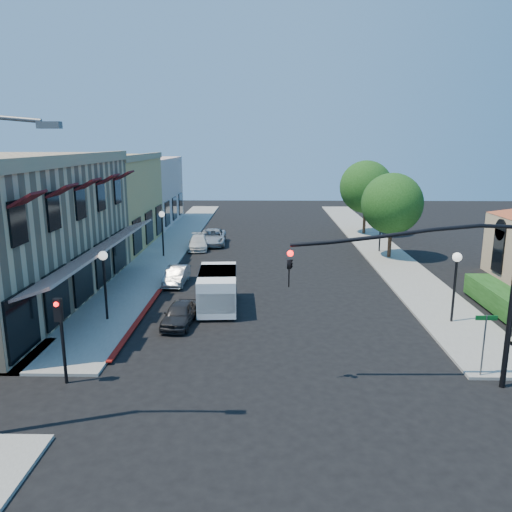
{
  "coord_description": "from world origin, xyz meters",
  "views": [
    {
      "loc": [
        -0.66,
        -15.3,
        8.74
      ],
      "look_at": [
        -1.16,
        11.31,
        2.6
      ],
      "focal_mm": 35.0,
      "sensor_mm": 36.0,
      "label": 1
    }
  ],
  "objects_px": {
    "street_tree_b": "(366,187)",
    "street_name_sign": "(485,336)",
    "parked_car_c": "(198,243)",
    "lamppost_left_near": "(104,268)",
    "lamppost_left_far": "(162,222)",
    "parked_car_d": "(213,237)",
    "street_tree_a": "(392,204)",
    "secondary_signal": "(60,325)",
    "lamppost_right_near": "(456,270)",
    "signal_mast_arm": "(453,279)",
    "white_van": "(218,287)",
    "parked_car_b": "(176,276)",
    "lamppost_right_far": "(381,219)",
    "parked_car_a": "(180,314)"
  },
  "relations": [
    {
      "from": "street_tree_b",
      "to": "street_name_sign",
      "type": "relative_size",
      "value": 2.81
    },
    {
      "from": "lamppost_right_near",
      "to": "parked_car_b",
      "type": "height_order",
      "value": "lamppost_right_near"
    },
    {
      "from": "lamppost_right_far",
      "to": "parked_car_a",
      "type": "height_order",
      "value": "lamppost_right_far"
    },
    {
      "from": "lamppost_left_near",
      "to": "parked_car_a",
      "type": "xyz_separation_m",
      "value": [
        3.7,
        -0.43,
        -2.17
      ]
    },
    {
      "from": "signal_mast_arm",
      "to": "lamppost_left_far",
      "type": "distance_m",
      "value": 25.07
    },
    {
      "from": "parked_car_a",
      "to": "street_tree_a",
      "type": "bearing_deg",
      "value": 51.57
    },
    {
      "from": "lamppost_right_far",
      "to": "parked_car_a",
      "type": "bearing_deg",
      "value": -128.99
    },
    {
      "from": "street_name_sign",
      "to": "lamppost_right_near",
      "type": "height_order",
      "value": "lamppost_right_near"
    },
    {
      "from": "parked_car_d",
      "to": "white_van",
      "type": "bearing_deg",
      "value": -85.33
    },
    {
      "from": "lamppost_right_far",
      "to": "parked_car_b",
      "type": "relative_size",
      "value": 1.06
    },
    {
      "from": "street_tree_a",
      "to": "parked_car_c",
      "type": "height_order",
      "value": "street_tree_a"
    },
    {
      "from": "street_tree_b",
      "to": "parked_car_c",
      "type": "xyz_separation_m",
      "value": [
        -15.0,
        -7.0,
        -3.99
      ]
    },
    {
      "from": "parked_car_b",
      "to": "lamppost_left_near",
      "type": "bearing_deg",
      "value": -107.04
    },
    {
      "from": "white_van",
      "to": "parked_car_d",
      "type": "height_order",
      "value": "white_van"
    },
    {
      "from": "lamppost_right_near",
      "to": "parked_car_d",
      "type": "bearing_deg",
      "value": 125.83
    },
    {
      "from": "white_van",
      "to": "secondary_signal",
      "type": "bearing_deg",
      "value": -119.09
    },
    {
      "from": "lamppost_right_near",
      "to": "parked_car_a",
      "type": "relative_size",
      "value": 1.07
    },
    {
      "from": "lamppost_right_near",
      "to": "parked_car_a",
      "type": "xyz_separation_m",
      "value": [
        -13.3,
        -0.43,
        -2.17
      ]
    },
    {
      "from": "street_tree_a",
      "to": "parked_car_d",
      "type": "relative_size",
      "value": 1.39
    },
    {
      "from": "street_tree_a",
      "to": "lamppost_left_near",
      "type": "bearing_deg",
      "value": -141.02
    },
    {
      "from": "lamppost_right_near",
      "to": "parked_car_b",
      "type": "distance_m",
      "value": 16.27
    },
    {
      "from": "street_name_sign",
      "to": "white_van",
      "type": "height_order",
      "value": "street_name_sign"
    },
    {
      "from": "lamppost_left_near",
      "to": "street_name_sign",
      "type": "bearing_deg",
      "value": -19.93
    },
    {
      "from": "street_tree_a",
      "to": "white_van",
      "type": "xyz_separation_m",
      "value": [
        -11.98,
        -11.93,
        -3.04
      ]
    },
    {
      "from": "lamppost_left_far",
      "to": "parked_car_d",
      "type": "height_order",
      "value": "lamppost_left_far"
    },
    {
      "from": "secondary_signal",
      "to": "parked_car_b",
      "type": "bearing_deg",
      "value": 82.25
    },
    {
      "from": "signal_mast_arm",
      "to": "secondary_signal",
      "type": "height_order",
      "value": "signal_mast_arm"
    },
    {
      "from": "street_tree_a",
      "to": "lamppost_left_far",
      "type": "height_order",
      "value": "street_tree_a"
    },
    {
      "from": "secondary_signal",
      "to": "parked_car_a",
      "type": "distance_m",
      "value": 7.16
    },
    {
      "from": "secondary_signal",
      "to": "parked_car_d",
      "type": "xyz_separation_m",
      "value": [
        2.8,
        25.56,
        -1.67
      ]
    },
    {
      "from": "parked_car_a",
      "to": "parked_car_c",
      "type": "height_order",
      "value": "parked_car_a"
    },
    {
      "from": "street_tree_a",
      "to": "lamppost_left_far",
      "type": "distance_m",
      "value": 17.36
    },
    {
      "from": "parked_car_a",
      "to": "parked_car_d",
      "type": "bearing_deg",
      "value": 96.05
    },
    {
      "from": "street_tree_a",
      "to": "street_tree_b",
      "type": "bearing_deg",
      "value": 90.0
    },
    {
      "from": "secondary_signal",
      "to": "lamppost_left_near",
      "type": "distance_m",
      "value": 6.63
    },
    {
      "from": "lamppost_right_far",
      "to": "parked_car_a",
      "type": "xyz_separation_m",
      "value": [
        -13.3,
        -16.43,
        -2.17
      ]
    },
    {
      "from": "street_tree_a",
      "to": "lamppost_left_near",
      "type": "distance_m",
      "value": 22.3
    },
    {
      "from": "lamppost_right_far",
      "to": "white_van",
      "type": "relative_size",
      "value": 0.77
    },
    {
      "from": "signal_mast_arm",
      "to": "parked_car_a",
      "type": "relative_size",
      "value": 2.41
    },
    {
      "from": "lamppost_right_near",
      "to": "parked_car_c",
      "type": "relative_size",
      "value": 0.93
    },
    {
      "from": "street_tree_a",
      "to": "street_tree_b",
      "type": "relative_size",
      "value": 0.92
    },
    {
      "from": "lamppost_right_near",
      "to": "lamppost_right_far",
      "type": "bearing_deg",
      "value": 90.0
    },
    {
      "from": "street_tree_a",
      "to": "parked_car_a",
      "type": "height_order",
      "value": "street_tree_a"
    },
    {
      "from": "lamppost_left_near",
      "to": "parked_car_b",
      "type": "xyz_separation_m",
      "value": [
        2.3,
        6.63,
        -2.18
      ]
    },
    {
      "from": "lamppost_right_far",
      "to": "parked_car_c",
      "type": "relative_size",
      "value": 0.93
    },
    {
      "from": "secondary_signal",
      "to": "lamppost_right_far",
      "type": "bearing_deg",
      "value": 53.86
    },
    {
      "from": "signal_mast_arm",
      "to": "parked_car_c",
      "type": "height_order",
      "value": "signal_mast_arm"
    },
    {
      "from": "lamppost_left_near",
      "to": "lamppost_right_far",
      "type": "xyz_separation_m",
      "value": [
        17.0,
        16.0,
        0.0
      ]
    },
    {
      "from": "lamppost_left_near",
      "to": "parked_car_c",
      "type": "distance_m",
      "value": 17.29
    },
    {
      "from": "secondary_signal",
      "to": "lamppost_right_near",
      "type": "bearing_deg",
      "value": 21.78
    }
  ]
}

